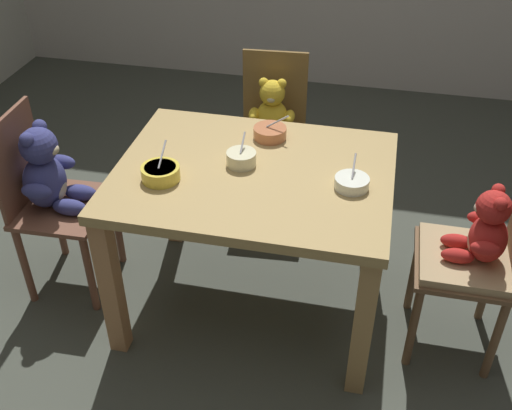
{
  "coord_description": "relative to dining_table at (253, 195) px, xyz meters",
  "views": [
    {
      "loc": [
        0.47,
        -2.07,
        2.12
      ],
      "look_at": [
        0.0,
        0.05,
        0.54
      ],
      "focal_mm": 43.25,
      "sensor_mm": 36.0,
      "label": 1
    }
  ],
  "objects": [
    {
      "name": "porridge_bowl_yellow_near_left",
      "position": [
        -0.35,
        -0.14,
        0.15
      ],
      "size": [
        0.16,
        0.17,
        0.13
      ],
      "color": "yellow",
      "rests_on": "dining_table"
    },
    {
      "name": "dining_table",
      "position": [
        0.0,
        0.0,
        0.0
      ],
      "size": [
        1.14,
        0.89,
        0.75
      ],
      "color": "tan",
      "rests_on": "ground_plane"
    },
    {
      "name": "porridge_bowl_white_near_right",
      "position": [
        0.4,
        -0.04,
        0.14
      ],
      "size": [
        0.14,
        0.15,
        0.11
      ],
      "color": "white",
      "rests_on": "dining_table"
    },
    {
      "name": "porridge_bowl_cream_center",
      "position": [
        -0.06,
        0.04,
        0.15
      ],
      "size": [
        0.12,
        0.13,
        0.12
      ],
      "color": "beige",
      "rests_on": "dining_table"
    },
    {
      "name": "teddy_chair_near_right",
      "position": [
        0.93,
        -0.05,
        -0.08
      ],
      "size": [
        0.39,
        0.4,
        0.96
      ],
      "rotation": [
        0.0,
        0.0,
        3.14
      ],
      "color": "brown",
      "rests_on": "ground_plane"
    },
    {
      "name": "ground_plane",
      "position": [
        0.0,
        0.0,
        -0.65
      ],
      "size": [
        5.2,
        5.2,
        0.04
      ],
      "color": "#44483E"
    },
    {
      "name": "teddy_chair_far_center",
      "position": [
        -0.08,
        0.81,
        -0.09
      ],
      "size": [
        0.4,
        0.4,
        0.89
      ],
      "rotation": [
        0.0,
        0.0,
        -1.5
      ],
      "color": "brown",
      "rests_on": "ground_plane"
    },
    {
      "name": "porridge_bowl_terracotta_far_center",
      "position": [
        0.01,
        0.28,
        0.15
      ],
      "size": [
        0.16,
        0.15,
        0.12
      ],
      "color": "#BE6F46",
      "rests_on": "dining_table"
    },
    {
      "name": "teddy_chair_near_left",
      "position": [
        -0.94,
        -0.03,
        -0.05
      ],
      "size": [
        0.39,
        0.42,
        0.9
      ],
      "rotation": [
        0.0,
        0.0,
        0.03
      ],
      "color": "brown",
      "rests_on": "ground_plane"
    }
  ]
}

